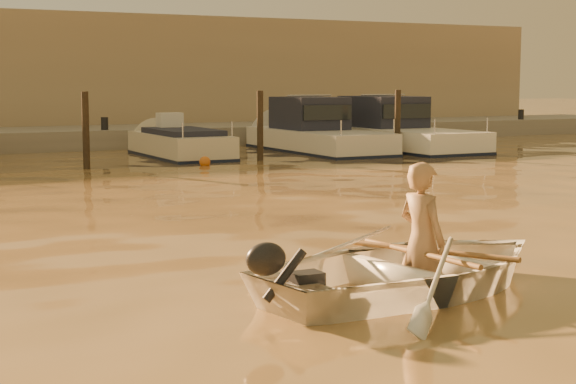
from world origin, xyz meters
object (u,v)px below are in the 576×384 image
dinghy (415,267)px  waterfront_building (5,78)px  moored_boat_5 (395,130)px  moored_boat_3 (180,150)px  person (422,240)px  moored_boat_4 (318,132)px

dinghy → waterfront_building: waterfront_building is taller
dinghy → waterfront_building: 28.35m
moored_boat_5 → moored_boat_3: bearing=180.0°
dinghy → moored_boat_3: (3.67, 17.27, -0.05)m
dinghy → person: (0.10, 0.02, 0.28)m
moored_boat_5 → moored_boat_4: bearing=180.0°
dinghy → moored_boat_4: size_ratio=0.54×
dinghy → person: person is taller
moored_boat_4 → waterfront_building: size_ratio=0.15×
dinghy → moored_boat_5: moored_boat_5 is taller
dinghy → moored_boat_5: size_ratio=0.46×
moored_boat_3 → moored_boat_4: (4.73, 0.00, 0.40)m
moored_boat_4 → moored_boat_5: (2.96, 0.00, 0.00)m
dinghy → waterfront_building: bearing=-10.6°
moored_boat_5 → waterfront_building: 15.57m
moored_boat_5 → waterfront_building: (-10.88, 11.00, 1.77)m
dinghy → moored_boat_5: bearing=-43.0°
moored_boat_3 → moored_boat_5: bearing=0.0°
dinghy → moored_boat_4: bearing=-35.6°
moored_boat_3 → waterfront_building: waterfront_building is taller
person → dinghy: bearing=90.0°
moored_boat_3 → waterfront_building: bearing=106.2°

